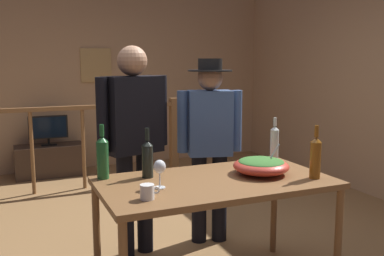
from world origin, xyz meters
The scene contains 17 objects.
ground_plane centered at (0.00, 0.00, 0.00)m, with size 8.24×8.24×0.00m, color olive.
back_wall centered at (0.00, 3.17, 1.36)m, with size 5.13×0.10×2.72m, color tan.
side_wall_right centered at (2.57, 0.95, 1.36)m, with size 0.10×4.75×2.72m, color tan.
framed_picture centered at (-0.14, 3.11, 1.50)m, with size 0.44×0.03×0.49m, color tan.
stair_railing centered at (-0.34, 2.03, 0.68)m, with size 3.06×0.10×1.08m.
tv_console centered at (-0.87, 2.82, 0.21)m, with size 0.90×0.40×0.43m, color #38281E.
flat_screen_tv centered at (-0.87, 2.79, 0.67)m, with size 0.51×0.12×0.41m.
serving_table centered at (-0.12, -0.80, 0.72)m, with size 1.53×0.83×0.79m.
salad_bowl centered at (0.23, -0.80, 0.86)m, with size 0.39×0.39×0.20m.
wine_glass centered at (-0.53, -0.84, 0.92)m, with size 0.08×0.08×0.18m.
wine_bottle_clear centered at (0.48, -0.58, 0.94)m, with size 0.06×0.06×0.36m.
wine_bottle_amber centered at (0.50, -1.03, 0.94)m, with size 0.07×0.07×0.36m.
wine_bottle_green centered at (-0.80, -0.48, 0.94)m, with size 0.08×0.08×0.37m.
wine_bottle_dark centered at (-0.52, -0.57, 0.93)m, with size 0.08×0.08×0.34m.
mug_white centered at (-0.66, -1.02, 0.84)m, with size 0.12×0.08×0.09m.
person_standing_left centered at (-0.46, -0.01, 1.01)m, with size 0.61×0.33×1.69m.
person_standing_right centered at (0.21, -0.01, 0.94)m, with size 0.54×0.37×1.59m.
Camera 1 is at (-1.36, -3.31, 1.58)m, focal length 40.70 mm.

